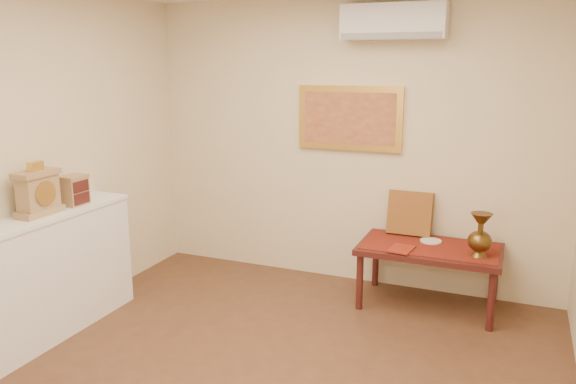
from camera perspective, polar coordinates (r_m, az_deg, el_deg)
The scene contains 12 objects.
wall_back at distance 5.38m, azimuth 6.30°, elevation 4.85°, with size 4.00×0.02×2.70m, color beige.
table_cloth at distance 5.04m, azimuth 14.23°, elevation -5.36°, with size 1.14×0.59×0.01m, color maroon.
brass_urn_tall at distance 4.83m, azimuth 18.98°, elevation -3.68°, with size 0.20×0.20×0.44m, color brown, non-canonical shape.
plate at distance 5.15m, azimuth 14.30°, elevation -4.84°, with size 0.19×0.19×0.01m, color white.
menu at distance 4.88m, azimuth 11.45°, elevation -5.69°, with size 0.18×0.25×0.01m, color maroon.
cushion at distance 5.28m, azimuth 12.29°, elevation -2.10°, with size 0.40×0.10×0.40m, color maroon.
display_ledge at distance 4.66m, azimuth -25.11°, elevation -8.55°, with size 0.37×2.02×0.98m.
mantel_clock at distance 4.61m, azimuth -24.03°, elevation -0.04°, with size 0.17×0.36×0.41m.
wooden_chest at distance 4.85m, azimuth -20.91°, elevation 0.19°, with size 0.16×0.21×0.24m.
low_table at distance 5.06m, azimuth 14.19°, elevation -6.10°, with size 1.20×0.70×0.55m.
painting at distance 5.33m, azimuth 6.28°, elevation 7.48°, with size 1.00×0.06×0.60m.
ac_unit at distance 5.12m, azimuth 10.67°, elevation 16.63°, with size 0.90×0.25×0.30m.
Camera 1 is at (1.48, -2.87, 2.11)m, focal length 35.00 mm.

